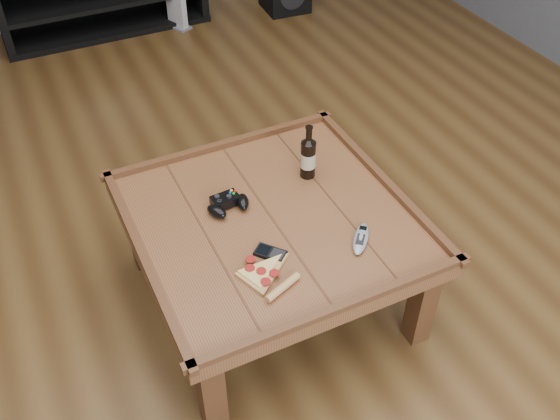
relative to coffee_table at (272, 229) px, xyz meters
name	(u,v)px	position (x,y,z in m)	size (l,w,h in m)	color
ground	(272,297)	(0.00, 0.00, -0.39)	(6.00, 6.00, 0.00)	#472D14
baseboard	(98,8)	(0.00, 2.99, -0.34)	(5.00, 0.02, 0.10)	silver
coffee_table	(272,229)	(0.00, 0.00, 0.00)	(1.03, 1.03, 0.48)	brown
beer_bottle	(308,156)	(0.23, 0.16, 0.15)	(0.06, 0.06, 0.23)	black
game_controller	(228,204)	(-0.12, 0.12, 0.08)	(0.18, 0.13, 0.05)	black
pizza_slice	(264,275)	(-0.15, -0.25, 0.07)	(0.24, 0.30, 0.03)	tan
smartphone	(270,253)	(-0.08, -0.17, 0.07)	(0.11, 0.12, 0.01)	black
remote_control	(361,239)	(0.23, -0.25, 0.07)	(0.14, 0.16, 0.02)	gray
game_console	(177,14)	(0.46, 2.54, -0.29)	(0.16, 0.20, 0.23)	gray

